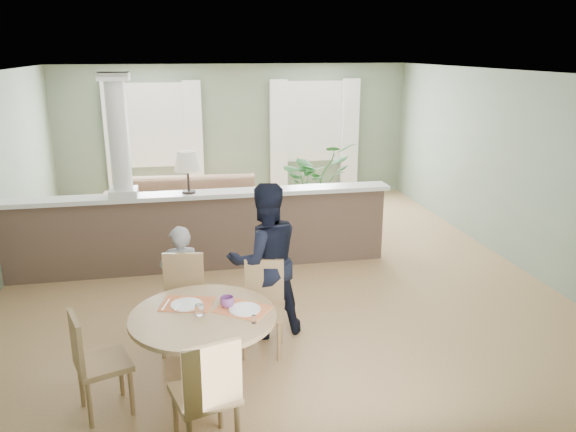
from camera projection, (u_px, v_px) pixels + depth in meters
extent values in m
plane|color=tan|center=(269.00, 269.00, 7.90)|extent=(8.00, 8.00, 0.00)
cube|color=gray|center=(236.00, 133.00, 11.28)|extent=(7.00, 0.02, 2.70)
cube|color=gray|center=(505.00, 165.00, 8.16)|extent=(0.02, 8.00, 2.70)
cube|color=gray|center=(363.00, 303.00, 3.76)|extent=(7.00, 0.02, 2.70)
cube|color=white|center=(267.00, 72.00, 7.13)|extent=(7.00, 8.00, 0.02)
cube|color=white|center=(154.00, 125.00, 10.89)|extent=(1.10, 0.02, 1.50)
cube|color=white|center=(154.00, 125.00, 10.87)|extent=(1.22, 0.04, 1.62)
cube|color=white|center=(314.00, 121.00, 11.49)|extent=(1.10, 0.02, 1.50)
cube|color=white|center=(314.00, 121.00, 11.46)|extent=(1.22, 0.04, 1.62)
cube|color=white|center=(115.00, 143.00, 10.76)|extent=(0.35, 0.10, 2.30)
cube|color=white|center=(194.00, 140.00, 11.03)|extent=(0.35, 0.10, 2.30)
cube|color=white|center=(279.00, 138.00, 11.35)|extent=(0.35, 0.10, 2.30)
cube|color=white|center=(350.00, 136.00, 11.63)|extent=(0.35, 0.10, 2.30)
cube|color=brown|center=(202.00, 233.00, 7.77)|extent=(5.20, 0.22, 1.05)
cube|color=white|center=(200.00, 195.00, 7.62)|extent=(5.32, 0.36, 0.06)
cube|color=white|center=(124.00, 192.00, 7.41)|extent=(0.36, 0.36, 0.10)
cylinder|color=white|center=(119.00, 136.00, 7.19)|extent=(0.26, 0.26, 1.39)
cube|color=white|center=(113.00, 76.00, 6.98)|extent=(0.38, 0.38, 0.10)
cylinder|color=black|center=(189.00, 192.00, 7.57)|extent=(0.18, 0.18, 0.03)
cylinder|color=black|center=(188.00, 181.00, 7.53)|extent=(0.03, 0.03, 0.28)
cone|color=beige|center=(187.00, 161.00, 7.45)|extent=(0.36, 0.36, 0.26)
imported|color=#845F48|center=(189.00, 206.00, 9.45)|extent=(3.04, 1.39, 0.86)
imported|color=#28662A|center=(315.00, 182.00, 9.98)|extent=(1.64, 1.56, 1.41)
cylinder|color=tan|center=(206.00, 390.00, 5.08)|extent=(0.54, 0.54, 0.04)
cylinder|color=tan|center=(205.00, 354.00, 4.97)|extent=(0.14, 0.14, 0.69)
cylinder|color=tan|center=(203.00, 316.00, 4.87)|extent=(1.28, 1.28, 0.04)
cube|color=#D03F2E|center=(187.00, 304.00, 5.05)|extent=(0.53, 0.44, 0.01)
cube|color=#D03F2E|center=(243.00, 309.00, 4.95)|extent=(0.56, 0.53, 0.01)
cylinder|color=white|center=(186.00, 304.00, 5.02)|extent=(0.28, 0.28, 0.01)
cylinder|color=white|center=(245.00, 309.00, 4.93)|extent=(0.28, 0.28, 0.01)
cylinder|color=white|center=(200.00, 310.00, 4.83)|extent=(0.08, 0.08, 0.09)
cube|color=silver|center=(178.00, 306.00, 4.97)|extent=(0.07, 0.18, 0.00)
cube|color=silver|center=(166.00, 305.00, 5.02)|extent=(0.07, 0.22, 0.00)
cylinder|color=white|center=(254.00, 319.00, 4.69)|extent=(0.04, 0.04, 0.07)
cylinder|color=silver|center=(254.00, 315.00, 4.68)|extent=(0.04, 0.04, 0.01)
imported|color=blue|center=(227.00, 302.00, 4.98)|extent=(0.16, 0.16, 0.10)
cube|color=tan|center=(182.00, 306.00, 5.69)|extent=(0.51, 0.51, 0.05)
cylinder|color=tan|center=(163.00, 337.00, 5.58)|extent=(0.04, 0.04, 0.45)
cylinder|color=tan|center=(199.00, 337.00, 5.59)|extent=(0.04, 0.04, 0.45)
cylinder|color=tan|center=(169.00, 321.00, 5.92)|extent=(0.04, 0.04, 0.45)
cylinder|color=tan|center=(203.00, 320.00, 5.94)|extent=(0.04, 0.04, 0.45)
cube|color=tan|center=(184.00, 275.00, 5.80)|extent=(0.42, 0.11, 0.48)
cube|color=tan|center=(263.00, 311.00, 5.63)|extent=(0.51, 0.51, 0.05)
cylinder|color=tan|center=(244.00, 340.00, 5.55)|extent=(0.04, 0.04, 0.43)
cylinder|color=tan|center=(279.00, 341.00, 5.53)|extent=(0.04, 0.04, 0.43)
cylinder|color=tan|center=(248.00, 324.00, 5.87)|extent=(0.04, 0.04, 0.43)
cylinder|color=tan|center=(281.00, 325.00, 5.86)|extent=(0.04, 0.04, 0.43)
cube|color=tan|center=(264.00, 280.00, 5.74)|extent=(0.40, 0.14, 0.46)
cube|color=tan|center=(205.00, 394.00, 4.22)|extent=(0.56, 0.56, 0.05)
cylinder|color=tan|center=(220.00, 403.00, 4.53)|extent=(0.04, 0.04, 0.47)
cylinder|color=tan|center=(176.00, 416.00, 4.37)|extent=(0.04, 0.04, 0.47)
cylinder|color=tan|center=(237.00, 429.00, 4.22)|extent=(0.04, 0.04, 0.47)
cube|color=tan|center=(213.00, 376.00, 3.97)|extent=(0.43, 0.16, 0.50)
cube|color=tan|center=(103.00, 364.00, 4.70)|extent=(0.53, 0.53, 0.05)
cylinder|color=tan|center=(131.00, 392.00, 4.70)|extent=(0.04, 0.04, 0.43)
cylinder|color=tan|center=(121.00, 373.00, 4.99)|extent=(0.04, 0.04, 0.43)
cylinder|color=tan|center=(90.00, 405.00, 4.54)|extent=(0.04, 0.04, 0.43)
cylinder|color=tan|center=(81.00, 384.00, 4.82)|extent=(0.04, 0.04, 0.43)
cube|color=tan|center=(77.00, 343.00, 4.53)|extent=(0.17, 0.39, 0.46)
imported|color=gray|center=(181.00, 280.00, 5.99)|extent=(0.47, 0.33, 1.21)
imported|color=black|center=(265.00, 260.00, 5.93)|extent=(0.91, 0.76, 1.68)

